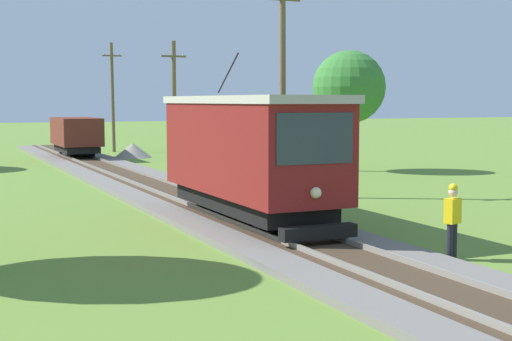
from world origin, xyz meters
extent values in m
cube|color=maroon|center=(0.00, 19.59, 2.30)|extent=(2.50, 8.00, 2.60)
cube|color=#B2ADA3|center=(0.00, 19.59, 3.71)|extent=(2.60, 8.32, 0.22)
cube|color=black|center=(0.00, 19.59, 0.72)|extent=(2.10, 7.04, 0.44)
cube|color=#2D3842|center=(0.00, 15.57, 2.77)|extent=(2.10, 0.03, 1.25)
cube|color=#2D3842|center=(1.26, 19.59, 2.66)|extent=(0.02, 6.72, 1.04)
sphere|color=#F4EAB2|center=(0.00, 15.53, 1.45)|extent=(0.28, 0.28, 0.28)
cylinder|color=black|center=(0.00, 21.19, 4.52)|extent=(0.05, 1.67, 1.19)
cube|color=black|center=(0.00, 15.39, 0.50)|extent=(2.00, 0.36, 0.32)
cylinder|color=black|center=(0.00, 17.35, 0.72)|extent=(1.54, 0.80, 0.80)
cylinder|color=black|center=(0.00, 21.83, 0.72)|extent=(1.54, 0.80, 0.80)
cube|color=maroon|center=(0.00, 46.49, 1.78)|extent=(2.40, 5.20, 1.70)
cube|color=black|center=(0.00, 46.49, 0.70)|extent=(2.02, 4.78, 0.38)
cylinder|color=black|center=(0.00, 44.93, 0.70)|extent=(1.54, 0.76, 0.76)
cylinder|color=black|center=(0.00, 48.05, 0.70)|extent=(1.54, 0.76, 0.76)
cylinder|color=brown|center=(3.80, 25.06, 4.24)|extent=(0.24, 0.36, 8.49)
cylinder|color=brown|center=(3.80, 38.39, 3.45)|extent=(0.24, 0.24, 6.91)
cube|color=brown|center=(3.80, 38.39, 6.08)|extent=(1.40, 0.10, 0.10)
cylinder|color=silver|center=(3.25, 38.39, 6.18)|extent=(0.08, 0.08, 0.10)
cylinder|color=silver|center=(4.35, 38.39, 6.18)|extent=(0.08, 0.08, 0.10)
cylinder|color=brown|center=(3.80, 52.73, 3.92)|extent=(0.24, 0.57, 7.85)
cube|color=brown|center=(3.80, 52.73, 6.90)|extent=(1.40, 0.10, 0.10)
cylinder|color=silver|center=(3.25, 52.73, 7.00)|extent=(0.08, 0.08, 0.10)
cylinder|color=silver|center=(4.35, 52.73, 7.00)|extent=(0.08, 0.08, 0.10)
cone|color=gray|center=(3.66, 46.73, 0.47)|extent=(2.46, 2.46, 0.94)
cylinder|color=black|center=(2.49, 13.42, 0.43)|extent=(0.15, 0.15, 0.86)
cylinder|color=black|center=(2.34, 13.37, 0.43)|extent=(0.15, 0.15, 0.86)
cube|color=yellow|center=(2.41, 13.39, 1.15)|extent=(0.44, 0.35, 0.58)
sphere|color=beige|center=(2.41, 13.39, 1.58)|extent=(0.22, 0.22, 0.22)
sphere|color=yellow|center=(2.41, 13.39, 1.68)|extent=(0.21, 0.21, 0.21)
cylinder|color=#4C3823|center=(11.60, 33.05, 1.48)|extent=(0.32, 0.32, 2.97)
sphere|color=#387A33|center=(11.60, 33.05, 4.39)|extent=(3.80, 3.80, 3.80)
camera|label=1|loc=(-8.60, -0.03, 3.67)|focal=51.61mm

